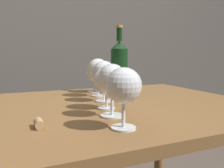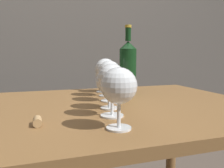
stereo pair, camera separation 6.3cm
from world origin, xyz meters
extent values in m
cube|color=#59544F|center=(0.00, 1.16, 1.30)|extent=(5.00, 0.08, 2.60)
cube|color=brown|center=(0.00, 0.00, 0.74)|extent=(1.27, 0.81, 0.03)
cylinder|color=brown|center=(0.57, 0.34, 0.36)|extent=(0.06, 0.06, 0.72)
cylinder|color=white|center=(0.02, -0.28, 0.76)|extent=(0.06, 0.06, 0.00)
cylinder|color=white|center=(0.02, -0.28, 0.79)|extent=(0.01, 0.01, 0.07)
sphere|color=white|center=(0.02, -0.28, 0.86)|extent=(0.09, 0.09, 0.09)
ellipsoid|color=#380711|center=(0.02, -0.28, 0.85)|extent=(0.08, 0.08, 0.02)
cylinder|color=white|center=(0.04, -0.17, 0.76)|extent=(0.07, 0.07, 0.00)
cylinder|color=white|center=(0.04, -0.17, 0.80)|extent=(0.01, 0.01, 0.08)
sphere|color=white|center=(0.04, -0.17, 0.87)|extent=(0.08, 0.08, 0.08)
ellipsoid|color=maroon|center=(0.04, -0.17, 0.86)|extent=(0.07, 0.07, 0.03)
cylinder|color=white|center=(0.06, -0.07, 0.76)|extent=(0.06, 0.06, 0.00)
cylinder|color=white|center=(0.06, -0.07, 0.79)|extent=(0.01, 0.01, 0.06)
sphere|color=white|center=(0.06, -0.07, 0.85)|extent=(0.09, 0.09, 0.09)
ellipsoid|color=maroon|center=(0.06, -0.07, 0.84)|extent=(0.08, 0.08, 0.03)
cylinder|color=white|center=(0.10, 0.05, 0.76)|extent=(0.07, 0.07, 0.00)
cylinder|color=white|center=(0.10, 0.05, 0.80)|extent=(0.01, 0.01, 0.08)
sphere|color=white|center=(0.10, 0.05, 0.87)|extent=(0.09, 0.09, 0.09)
ellipsoid|color=pink|center=(0.10, 0.05, 0.86)|extent=(0.08, 0.08, 0.03)
cylinder|color=white|center=(0.11, 0.16, 0.76)|extent=(0.06, 0.06, 0.00)
cylinder|color=white|center=(0.11, 0.16, 0.80)|extent=(0.01, 0.01, 0.08)
sphere|color=white|center=(0.11, 0.16, 0.87)|extent=(0.09, 0.09, 0.09)
ellipsoid|color=#EACC66|center=(0.11, 0.16, 0.88)|extent=(0.08, 0.08, 0.05)
cylinder|color=white|center=(0.13, 0.26, 0.76)|extent=(0.07, 0.07, 0.00)
cylinder|color=white|center=(0.13, 0.26, 0.79)|extent=(0.01, 0.01, 0.06)
sphere|color=white|center=(0.13, 0.26, 0.84)|extent=(0.08, 0.08, 0.08)
ellipsoid|color=gold|center=(0.13, 0.26, 0.84)|extent=(0.07, 0.07, 0.03)
cylinder|color=#143819|center=(0.23, 0.20, 0.86)|extent=(0.08, 0.08, 0.21)
cone|color=#143819|center=(0.23, 0.20, 0.98)|extent=(0.08, 0.08, 0.03)
cylinder|color=#143819|center=(0.23, 0.20, 1.02)|extent=(0.03, 0.03, 0.06)
cylinder|color=gold|center=(0.23, 0.20, 1.06)|extent=(0.03, 0.03, 0.01)
cylinder|color=tan|center=(-0.17, -0.19, 0.76)|extent=(0.02, 0.04, 0.02)
camera|label=1|loc=(-0.22, -0.76, 0.93)|focal=36.71mm
camera|label=2|loc=(-0.16, -0.78, 0.93)|focal=36.71mm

